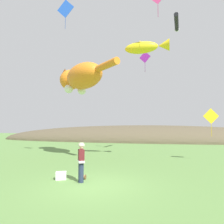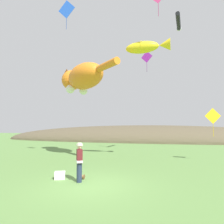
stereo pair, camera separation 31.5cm
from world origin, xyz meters
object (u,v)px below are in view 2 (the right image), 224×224
object	(u,v)px
kite_tube_streamer	(178,22)
kite_diamond_blue	(67,10)
kite_giant_cat	(82,78)
festival_attendant	(79,161)
picnic_cooler	(60,175)
kite_diamond_gold	(213,116)
kite_diamond_violet	(147,57)
kite_spool	(83,177)
kite_fish_windsock	(147,47)

from	to	relation	value
kite_tube_streamer	kite_diamond_blue	world-z (taller)	kite_diamond_blue
kite_giant_cat	kite_diamond_blue	size ratio (longest dim) A/B	2.74
kite_giant_cat	kite_diamond_blue	distance (m)	5.54
festival_attendant	kite_giant_cat	bearing A→B (deg)	112.15
festival_attendant	kite_giant_cat	xyz separation A→B (m)	(-3.02, 7.43, 5.82)
picnic_cooler	kite_diamond_gold	bearing A→B (deg)	39.06
kite_diamond_blue	kite_diamond_violet	distance (m)	8.45
festival_attendant	kite_spool	size ratio (longest dim) A/B	7.82
picnic_cooler	kite_giant_cat	bearing A→B (deg)	104.93
kite_spool	picnic_cooler	world-z (taller)	picnic_cooler
kite_diamond_blue	kite_tube_streamer	bearing A→B (deg)	25.21
kite_diamond_blue	festival_attendant	bearing A→B (deg)	-56.60
kite_fish_windsock	kite_diamond_violet	distance (m)	4.70
kite_spool	kite_giant_cat	distance (m)	10.02
festival_attendant	kite_giant_cat	world-z (taller)	kite_giant_cat
picnic_cooler	kite_tube_streamer	xyz separation A→B (m)	(6.41, 9.30, 11.74)
kite_giant_cat	kite_diamond_gold	xyz separation A→B (m)	(10.30, -0.34, -3.51)
picnic_cooler	kite_spool	bearing A→B (deg)	14.26
picnic_cooler	kite_tube_streamer	bearing A→B (deg)	55.40
kite_giant_cat	kite_diamond_gold	distance (m)	10.88
kite_diamond_violet	kite_spool	bearing A→B (deg)	-103.21
festival_attendant	picnic_cooler	distance (m)	1.39
festival_attendant	kite_diamond_gold	xyz separation A→B (m)	(7.27, 7.09, 2.31)
kite_fish_windsock	kite_diamond_violet	xyz separation A→B (m)	(-0.34, 4.61, 0.83)
kite_tube_streamer	kite_diamond_violet	size ratio (longest dim) A/B	1.36
picnic_cooler	kite_fish_windsock	distance (m)	10.97
kite_tube_streamer	kite_diamond_gold	xyz separation A→B (m)	(1.98, -2.49, -8.66)
festival_attendant	kite_fish_windsock	xyz separation A→B (m)	(2.70, 6.26, 7.59)
kite_giant_cat	festival_attendant	bearing A→B (deg)	-67.85
kite_giant_cat	kite_tube_streamer	bearing A→B (deg)	14.49
kite_giant_cat	kite_fish_windsock	distance (m)	6.10
kite_fish_windsock	kite_tube_streamer	size ratio (longest dim) A/B	1.19
kite_diamond_blue	kite_diamond_gold	size ratio (longest dim) A/B	1.19
kite_spool	kite_diamond_blue	xyz separation A→B (m)	(-3.50, 4.86, 11.79)
kite_diamond_violet	kite_diamond_gold	xyz separation A→B (m)	(4.91, -3.78, -6.11)
festival_attendant	kite_diamond_blue	xyz separation A→B (m)	(-3.56, 5.40, 10.94)
kite_tube_streamer	kite_diamond_blue	xyz separation A→B (m)	(-8.86, -4.17, -0.03)
kite_fish_windsock	kite_spool	bearing A→B (deg)	-115.79
kite_diamond_gold	kite_spool	bearing A→B (deg)	-138.27
picnic_cooler	kite_diamond_blue	size ratio (longest dim) A/B	0.24
kite_fish_windsock	festival_attendant	bearing A→B (deg)	-113.33
kite_giant_cat	kite_diamond_violet	bearing A→B (deg)	32.60
kite_giant_cat	kite_tube_streamer	world-z (taller)	kite_tube_streamer
kite_giant_cat	kite_diamond_gold	size ratio (longest dim) A/B	3.27
kite_tube_streamer	kite_diamond_gold	bearing A→B (deg)	-51.55
picnic_cooler	kite_diamond_gold	xyz separation A→B (m)	(8.39, 6.81, 3.09)
kite_diamond_blue	kite_diamond_violet	size ratio (longest dim) A/B	1.17
kite_giant_cat	kite_fish_windsock	bearing A→B (deg)	-11.54
kite_tube_streamer	kite_diamond_gold	world-z (taller)	kite_tube_streamer
kite_fish_windsock	kite_diamond_gold	distance (m)	7.03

